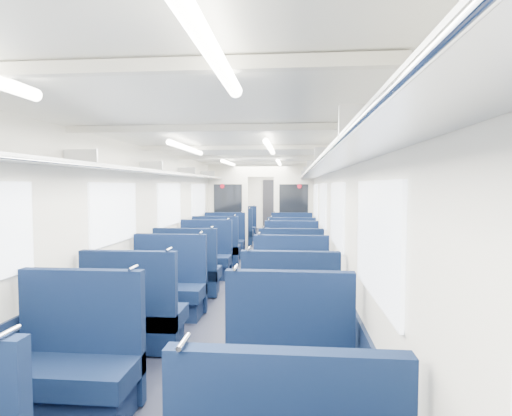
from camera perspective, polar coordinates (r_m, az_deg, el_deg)
name	(u,v)px	position (r m, az deg, el deg)	size (l,w,h in m)	color
floor	(249,276)	(8.08, -1.03, -9.47)	(2.80, 18.00, 0.01)	black
ceiling	(249,155)	(7.91, -1.04, 7.39)	(2.80, 18.00, 0.01)	white
wall_left	(178,216)	(8.18, -10.83, -1.05)	(0.02, 18.00, 2.35)	silver
dado_left	(179,257)	(8.28, -10.67, -6.75)	(0.03, 17.90, 0.70)	black
wall_right	(322,217)	(7.88, 9.13, -1.19)	(0.02, 18.00, 2.35)	silver
dado_right	(320,259)	(7.99, 8.97, -7.10)	(0.03, 17.90, 0.70)	black
wall_far	(272,200)	(16.87, 2.26, 1.15)	(2.80, 0.02, 2.35)	silver
luggage_rack_left	(187,175)	(8.11, -9.62, 4.57)	(0.36, 17.40, 0.18)	#B2B5BA
luggage_rack_right	(312,175)	(7.85, 7.82, 4.63)	(0.36, 17.40, 0.18)	#B2B5BA
windows	(246,205)	(7.44, -1.42, 0.49)	(2.78, 15.60, 0.75)	white
ceiling_fittings	(247,157)	(7.65, -1.26, 7.07)	(2.70, 16.06, 0.11)	silver
end_door	(272,204)	(16.82, 2.25, 0.54)	(0.75, 0.06, 2.00)	black
bulkhead	(261,206)	(10.87, 0.66, 0.34)	(2.80, 0.10, 2.35)	silver
seat_6	(74,369)	(3.67, -24.07, -19.85)	(1.01, 0.56, 1.13)	#0C1A3A
seat_7	(289,373)	(3.35, 4.65, -21.95)	(1.01, 0.56, 1.13)	#0C1A3A
seat_8	(134,318)	(4.70, -16.62, -14.56)	(1.01, 0.56, 1.13)	#0C1A3A
seat_9	(290,319)	(4.52, 4.80, -15.17)	(1.01, 0.56, 1.13)	#0C1A3A
seat_10	(168,290)	(5.76, -12.22, -11.19)	(1.01, 0.56, 1.13)	#0C1A3A
seat_11	(291,293)	(5.53, 4.87, -11.72)	(1.01, 0.56, 1.13)	#0C1A3A
seat_12	(188,274)	(6.74, -9.53, -9.04)	(1.01, 0.56, 1.13)	#0C1A3A
seat_13	(291,274)	(6.64, 4.92, -9.20)	(1.01, 0.56, 1.13)	#0C1A3A
seat_14	(205,259)	(7.99, -7.13, -7.10)	(1.01, 0.56, 1.13)	#0C1A3A
seat_15	(291,261)	(7.72, 4.95, -7.45)	(1.01, 0.56, 1.13)	#0C1A3A
seat_16	(217,249)	(9.14, -5.53, -5.79)	(1.01, 0.56, 1.13)	#0C1A3A
seat_17	(291,252)	(8.79, 4.98, -6.14)	(1.01, 0.56, 1.13)	#0C1A3A
seat_18	(224,243)	(10.09, -4.50, -4.94)	(1.01, 0.56, 1.13)	#0C1A3A
seat_19	(292,244)	(10.03, 5.00, -4.99)	(1.01, 0.56, 1.13)	#0C1A3A
seat_20	(236,233)	(12.16, -2.84, -3.55)	(1.01, 0.56, 1.13)	#0C1A3A
seat_21	(292,234)	(11.94, 5.02, -3.68)	(1.01, 0.56, 1.13)	#0C1A3A
seat_22	(241,229)	(13.25, -2.17, -3.00)	(1.01, 0.56, 1.13)	#0C1A3A
seat_23	(292,230)	(13.14, 5.04, -3.06)	(1.01, 0.56, 1.13)	#0C1A3A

